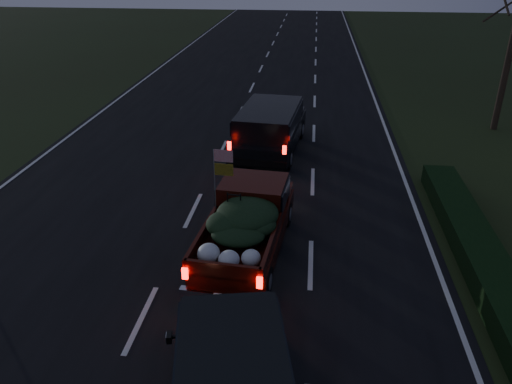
# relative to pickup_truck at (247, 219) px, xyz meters

# --- Properties ---
(ground) EXTENTS (120.00, 120.00, 0.00)m
(ground) POSITION_rel_pickup_truck_xyz_m (-1.92, -2.97, -0.93)
(ground) COLOR black
(ground) RESTS_ON ground
(road_asphalt) EXTENTS (14.00, 120.00, 0.02)m
(road_asphalt) POSITION_rel_pickup_truck_xyz_m (-1.92, -2.97, -0.92)
(road_asphalt) COLOR black
(road_asphalt) RESTS_ON ground
(hedge_row) EXTENTS (1.00, 10.00, 0.60)m
(hedge_row) POSITION_rel_pickup_truck_xyz_m (5.88, 0.03, -0.63)
(hedge_row) COLOR black
(hedge_row) RESTS_ON ground
(pickup_truck) EXTENTS (2.23, 4.90, 2.49)m
(pickup_truck) POSITION_rel_pickup_truck_xyz_m (0.00, 0.00, 0.00)
(pickup_truck) COLOR #380E07
(pickup_truck) RESTS_ON ground
(lead_suv) EXTENTS (2.64, 5.33, 1.48)m
(lead_suv) POSITION_rel_pickup_truck_xyz_m (-0.05, 7.15, 0.18)
(lead_suv) COLOR black
(lead_suv) RESTS_ON ground
(rear_suv) EXTENTS (2.65, 4.64, 1.26)m
(rear_suv) POSITION_rel_pickup_truck_xyz_m (0.46, -5.35, 0.02)
(rear_suv) COLOR black
(rear_suv) RESTS_ON ground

